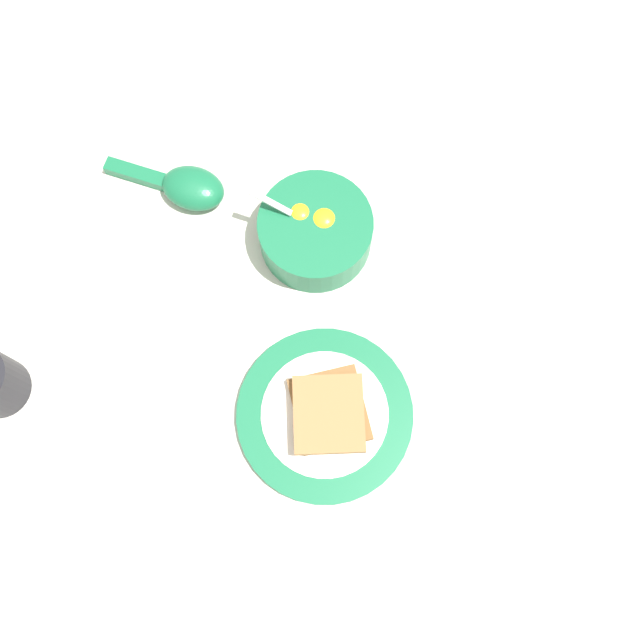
% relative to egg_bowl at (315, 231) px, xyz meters
% --- Properties ---
extents(ground_plane, '(3.00, 3.00, 0.00)m').
position_rel_egg_bowl_xyz_m(ground_plane, '(-0.01, -0.14, -0.03)').
color(ground_plane, beige).
extents(egg_bowl, '(0.15, 0.14, 0.08)m').
position_rel_egg_bowl_xyz_m(egg_bowl, '(0.00, 0.00, 0.00)').
color(egg_bowl, '#196B42').
rests_on(egg_bowl, ground_plane).
extents(toast_plate, '(0.20, 0.20, 0.01)m').
position_rel_egg_bowl_xyz_m(toast_plate, '(0.11, -0.18, -0.02)').
color(toast_plate, '#196B42').
rests_on(toast_plate, ground_plane).
extents(toast_sandwich, '(0.12, 0.12, 0.02)m').
position_rel_egg_bowl_xyz_m(toast_sandwich, '(0.12, -0.18, -0.01)').
color(toast_sandwich, brown).
rests_on(toast_sandwich, toast_plate).
extents(soup_spoon, '(0.16, 0.07, 0.04)m').
position_rel_egg_bowl_xyz_m(soup_spoon, '(-0.17, -0.02, -0.01)').
color(soup_spoon, '#196B42').
rests_on(soup_spoon, ground_plane).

